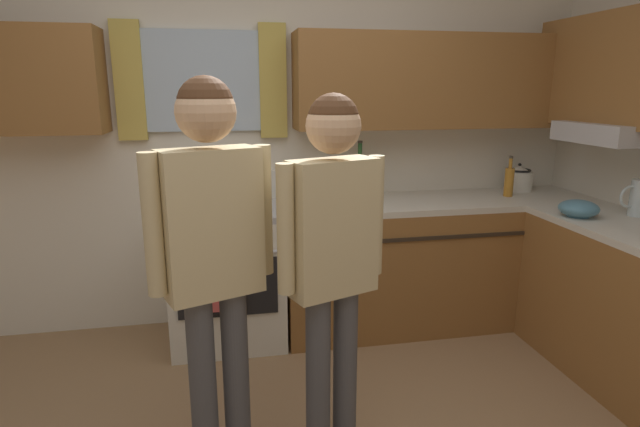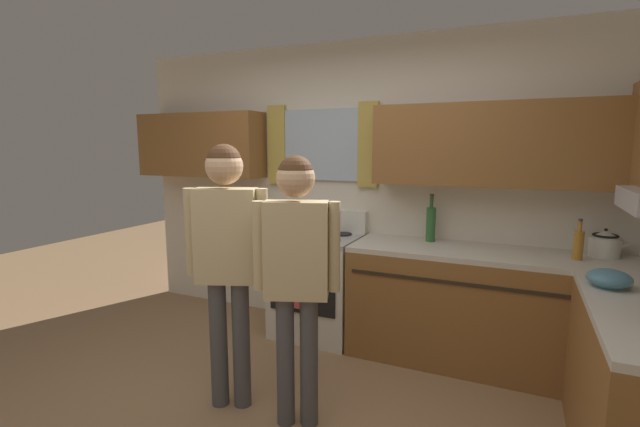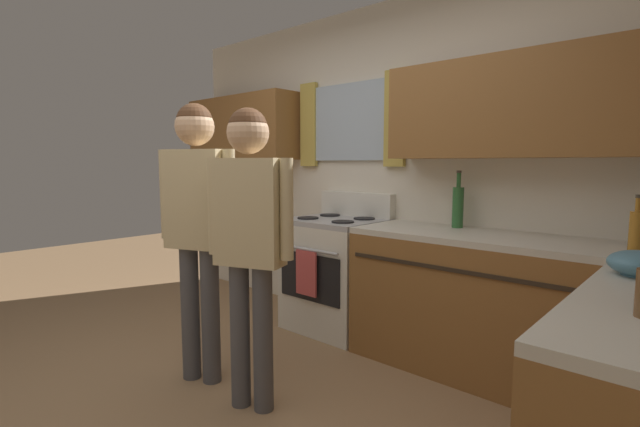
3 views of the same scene
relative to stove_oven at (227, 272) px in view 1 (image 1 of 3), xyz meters
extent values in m
cube|color=silver|center=(0.25, 0.36, 0.83)|extent=(4.60, 0.10, 2.60)
cube|color=silver|center=(-0.10, 0.29, 1.22)|extent=(0.74, 0.03, 0.64)
cube|color=gold|center=(-0.56, 0.28, 1.22)|extent=(0.18, 0.04, 0.74)
cube|color=gold|center=(0.36, 0.28, 1.22)|extent=(0.18, 0.04, 0.74)
cube|color=brown|center=(1.52, 0.15, 1.22)|extent=(2.07, 0.32, 0.62)
cube|color=#B7B7BC|center=(2.33, -0.49, 0.91)|extent=(0.40, 0.60, 0.12)
cube|color=brown|center=(1.47, 0.00, -0.04)|extent=(2.18, 0.62, 0.86)
cube|color=beige|center=(1.47, 0.00, 0.41)|extent=(2.18, 0.62, 0.04)
cube|color=brown|center=(2.24, -0.97, -0.04)|extent=(0.62, 1.32, 0.86)
cube|color=#2D2319|center=(1.47, -0.32, 0.25)|extent=(2.06, 0.01, 0.02)
cube|color=silver|center=(0.00, 0.00, -0.04)|extent=(0.72, 0.62, 0.86)
cube|color=black|center=(0.00, -0.32, 0.01)|extent=(0.60, 0.01, 0.36)
cylinder|color=#ADADB2|center=(0.00, -0.34, 0.23)|extent=(0.60, 0.02, 0.02)
cube|color=#ADADB2|center=(0.00, 0.00, 0.41)|extent=(0.72, 0.62, 0.04)
cube|color=silver|center=(0.00, 0.27, 0.53)|extent=(0.72, 0.08, 0.20)
cylinder|color=black|center=(-0.18, -0.14, 0.44)|extent=(0.17, 0.17, 0.01)
cylinder|color=black|center=(0.18, -0.14, 0.44)|extent=(0.17, 0.17, 0.01)
cylinder|color=black|center=(-0.18, 0.13, 0.44)|extent=(0.17, 0.17, 0.01)
cylinder|color=black|center=(0.18, 0.13, 0.44)|extent=(0.17, 0.17, 0.01)
cube|color=#CC4C4C|center=(0.00, -0.35, 0.05)|extent=(0.20, 0.02, 0.34)
cylinder|color=#2D6633|center=(0.94, 0.18, 0.57)|extent=(0.08, 0.08, 0.28)
cylinder|color=#2D6633|center=(0.94, 0.18, 0.76)|extent=(0.03, 0.03, 0.10)
cylinder|color=#3F382D|center=(0.94, 0.18, 0.82)|extent=(0.03, 0.03, 0.02)
cylinder|color=#B27223|center=(1.98, -0.01, 0.53)|extent=(0.06, 0.06, 0.20)
cylinder|color=#B27223|center=(1.98, -0.01, 0.67)|extent=(0.02, 0.02, 0.07)
cylinder|color=#3F382D|center=(1.98, -0.01, 0.71)|extent=(0.03, 0.03, 0.02)
cylinder|color=silver|center=(2.16, 0.16, 0.50)|extent=(0.20, 0.20, 0.14)
cone|color=silver|center=(2.16, 0.16, 0.60)|extent=(0.18, 0.18, 0.05)
sphere|color=black|center=(2.16, 0.16, 0.63)|extent=(0.02, 0.02, 0.02)
cone|color=silver|center=(2.29, 0.16, 0.53)|extent=(0.09, 0.04, 0.07)
torus|color=black|center=(2.16, 0.16, 0.59)|extent=(0.17, 0.17, 0.02)
cylinder|color=silver|center=(2.44, -0.68, 0.54)|extent=(0.11, 0.11, 0.22)
torus|color=silver|center=(2.37, -0.68, 0.55)|extent=(0.14, 0.02, 0.14)
cylinder|color=teal|center=(2.07, -0.63, 0.45)|extent=(0.13, 0.13, 0.03)
ellipsoid|color=teal|center=(2.07, -0.63, 0.48)|extent=(0.23, 0.23, 0.10)
cylinder|color=#4C4C51|center=(0.02, -1.22, -0.05)|extent=(0.11, 0.11, 0.83)
cylinder|color=#4C4C51|center=(-0.12, -1.28, -0.05)|extent=(0.11, 0.11, 0.83)
cube|color=#D1BC8C|center=(-0.05, -1.25, 0.66)|extent=(0.42, 0.29, 0.59)
cylinder|color=#D1BC8C|center=(0.16, -1.17, 0.69)|extent=(0.07, 0.07, 0.54)
cylinder|color=#D1BC8C|center=(-0.26, -1.33, 0.69)|extent=(0.07, 0.07, 0.54)
sphere|color=#DBAD84|center=(-0.05, -1.25, 1.09)|extent=(0.23, 0.23, 0.23)
sphere|color=#4C2D19|center=(-0.05, -1.25, 1.12)|extent=(0.21, 0.21, 0.21)
cylinder|color=#4C4C51|center=(0.50, -1.23, -0.07)|extent=(0.11, 0.11, 0.80)
cylinder|color=#4C4C51|center=(0.37, -1.27, -0.07)|extent=(0.11, 0.11, 0.80)
cube|color=#D1BC8C|center=(0.44, -1.25, 0.62)|extent=(0.40, 0.27, 0.57)
cylinder|color=#D1BC8C|center=(0.64, -1.17, 0.64)|extent=(0.07, 0.07, 0.52)
cylinder|color=#D1BC8C|center=(0.23, -1.33, 0.64)|extent=(0.07, 0.07, 0.52)
sphere|color=#DBAD84|center=(0.44, -1.25, 1.03)|extent=(0.22, 0.22, 0.22)
sphere|color=#4C2D19|center=(0.44, -1.25, 1.06)|extent=(0.20, 0.20, 0.20)
camera|label=1|loc=(0.00, -3.23, 1.18)|focal=28.58mm
camera|label=2|loc=(1.58, -3.45, 1.21)|focal=24.77mm
camera|label=3|loc=(2.30, -2.78, 0.88)|focal=25.40mm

